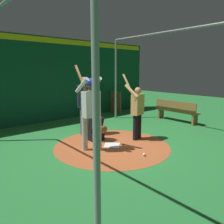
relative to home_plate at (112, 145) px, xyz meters
name	(u,v)px	position (x,y,z in m)	size (l,w,h in m)	color
ground_plane	(112,146)	(0.00, 0.00, -0.01)	(26.63, 26.63, 0.00)	#287A38
dirt_circle	(112,145)	(0.00, 0.00, -0.01)	(3.17, 3.17, 0.01)	#AD562D
home_plate	(112,145)	(0.00, 0.00, 0.00)	(0.42, 0.42, 0.01)	white
batter	(91,107)	(-0.11, -0.62, 1.13)	(0.68, 0.49, 2.19)	#BCBCC0
catcher	(96,129)	(-0.66, -0.05, 0.34)	(0.58, 0.40, 0.91)	black
umpire	(85,102)	(-1.41, 0.06, 1.04)	(0.23, 0.49, 1.85)	#4C4C51
visitor	(137,110)	(0.04, 0.95, 0.90)	(0.54, 0.56, 1.95)	black
back_wall	(47,80)	(-4.01, 0.00, 1.68)	(0.22, 10.63, 3.35)	#0F472D
cage_frame	(112,62)	(0.00, 0.00, 2.25)	(5.31, 4.96, 3.31)	gray
bat_rack	(113,102)	(-3.76, 3.27, 0.48)	(1.18, 0.21, 1.05)	olive
bench	(176,111)	(-0.52, 3.86, 0.44)	(1.82, 0.36, 0.85)	olive
baseball_0	(144,154)	(1.08, 0.10, 0.03)	(0.07, 0.07, 0.07)	white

